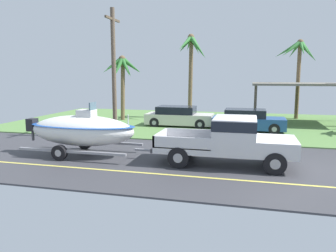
# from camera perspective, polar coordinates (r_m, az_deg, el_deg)

# --- Properties ---
(ground) EXTENTS (36.00, 22.00, 0.11)m
(ground) POSITION_cam_1_polar(r_m,az_deg,el_deg) (21.25, 16.48, -0.92)
(ground) COLOR #38383D
(pickup_truck_towing) EXTENTS (5.53, 2.12, 1.87)m
(pickup_truck_towing) POSITION_cam_1_polar(r_m,az_deg,el_deg) (12.89, 11.41, -2.20)
(pickup_truck_towing) COLOR silver
(pickup_truck_towing) RESTS_ON ground
(boat_on_trailer) EXTENTS (6.00, 2.37, 2.33)m
(boat_on_trailer) POSITION_cam_1_polar(r_m,az_deg,el_deg) (14.69, -14.82, -0.70)
(boat_on_trailer) COLOR gray
(boat_on_trailer) RESTS_ON ground
(parked_sedan_near) EXTENTS (4.37, 1.82, 1.38)m
(parked_sedan_near) POSITION_cam_1_polar(r_m,az_deg,el_deg) (20.88, 13.74, 0.91)
(parked_sedan_near) COLOR #234C89
(parked_sedan_near) RESTS_ON ground
(parked_sedan_far) EXTENTS (4.51, 1.89, 1.38)m
(parked_sedan_far) POSITION_cam_1_polar(r_m,az_deg,el_deg) (22.23, 1.89, 1.64)
(parked_sedan_far) COLOR beige
(parked_sedan_far) RESTS_ON ground
(carport_awning) EXTENTS (7.25, 4.57, 2.92)m
(carport_awning) POSITION_cam_1_polar(r_m,az_deg,el_deg) (25.12, 22.88, 6.62)
(carport_awning) COLOR #4C4238
(carport_awning) RESTS_ON ground
(palm_tree_near_left) EXTENTS (2.40, 3.15, 6.67)m
(palm_tree_near_left) POSITION_cam_1_polar(r_m,az_deg,el_deg) (26.27, 4.13, 12.32)
(palm_tree_near_left) COLOR brown
(palm_tree_near_left) RESTS_ON ground
(palm_tree_near_right) EXTENTS (3.26, 3.30, 6.21)m
(palm_tree_near_right) POSITION_cam_1_polar(r_m,az_deg,el_deg) (27.73, 22.00, 11.28)
(palm_tree_near_right) COLOR brown
(palm_tree_near_right) RESTS_ON ground
(palm_tree_far_right) EXTENTS (2.91, 3.20, 4.95)m
(palm_tree_far_right) POSITION_cam_1_polar(r_m,az_deg,el_deg) (25.33, -7.88, 9.66)
(palm_tree_far_right) COLOR brown
(palm_tree_far_right) RESTS_ON ground
(utility_pole) EXTENTS (0.24, 1.80, 7.07)m
(utility_pole) POSITION_cam_1_polar(r_m,az_deg,el_deg) (18.52, -9.44, 9.41)
(utility_pole) COLOR brown
(utility_pole) RESTS_ON ground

